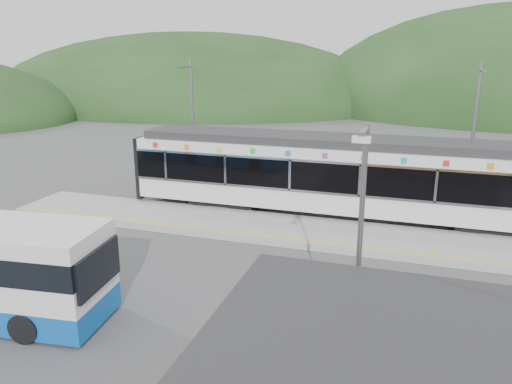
% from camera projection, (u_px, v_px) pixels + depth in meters
% --- Properties ---
extents(ground, '(120.00, 120.00, 0.00)m').
position_uv_depth(ground, '(272.00, 265.00, 17.94)').
color(ground, '#4C4C4F').
rests_on(ground, ground).
extents(hills, '(146.00, 149.00, 26.00)m').
position_uv_depth(hills, '(449.00, 234.00, 20.95)').
color(hills, '#1E3D19').
rests_on(hills, ground).
extents(platform, '(26.00, 3.20, 0.30)m').
position_uv_depth(platform, '(294.00, 230.00, 20.92)').
color(platform, '#9E9E99').
rests_on(platform, ground).
extents(yellow_line, '(26.00, 0.10, 0.01)m').
position_uv_depth(yellow_line, '(286.00, 238.00, 19.69)').
color(yellow_line, yellow).
rests_on(yellow_line, platform).
extents(train, '(20.44, 3.01, 3.74)m').
position_uv_depth(train, '(353.00, 175.00, 22.28)').
color(train, black).
rests_on(train, ground).
extents(catenary_mast_west, '(0.18, 1.80, 7.00)m').
position_uv_depth(catenary_mast_west, '(192.00, 123.00, 26.84)').
color(catenary_mast_west, slate).
rests_on(catenary_mast_west, ground).
extents(catenary_mast_east, '(0.18, 1.80, 7.00)m').
position_uv_depth(catenary_mast_east, '(473.00, 136.00, 22.70)').
color(catenary_mast_east, slate).
rests_on(catenary_mast_east, ground).
extents(lamp_post, '(0.35, 1.05, 5.99)m').
position_uv_depth(lamp_post, '(360.00, 236.00, 10.79)').
color(lamp_post, slate).
rests_on(lamp_post, ground).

